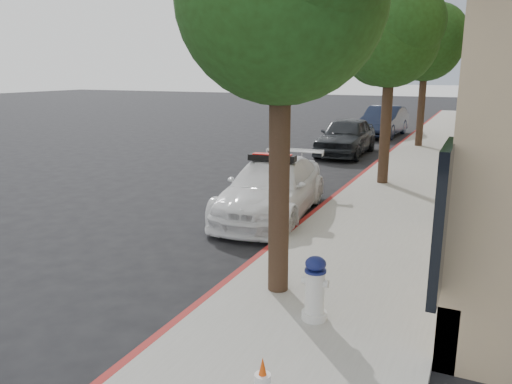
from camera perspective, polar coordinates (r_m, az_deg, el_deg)
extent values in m
plane|color=black|center=(10.56, -8.02, -4.73)|extent=(120.00, 120.00, 0.00)
cube|color=gray|center=(18.77, 18.62, 3.07)|extent=(3.20, 50.00, 0.15)
cube|color=maroon|center=(18.99, 14.01, 3.50)|extent=(0.12, 50.00, 0.15)
cylinder|color=black|center=(7.06, 2.66, 1.27)|extent=(0.30, 0.30, 3.30)
sphere|color=#1A3711|center=(7.33, 1.11, 18.64)|extent=(2.10, 2.10, 2.10)
cylinder|color=black|center=(14.71, 14.59, 7.16)|extent=(0.30, 0.30, 3.19)
sphere|color=#1A3711|center=(14.65, 15.18, 16.50)|extent=(2.60, 2.60, 2.60)
sphere|color=#1A3711|center=(14.31, 16.72, 18.08)|extent=(2.08, 2.08, 2.08)
sphere|color=#1A3711|center=(14.99, 13.94, 15.35)|extent=(1.95, 1.95, 1.95)
cylinder|color=black|center=(22.59, 18.37, 9.35)|extent=(0.30, 0.30, 3.41)
sphere|color=#1A3711|center=(22.56, 18.87, 15.69)|extent=(3.00, 3.00, 3.00)
sphere|color=#1A3711|center=(22.25, 19.93, 16.68)|extent=(2.40, 2.40, 2.40)
sphere|color=#1A3711|center=(22.89, 17.99, 14.96)|extent=(2.25, 2.25, 2.25)
imported|color=white|center=(11.60, 1.84, 0.45)|extent=(2.30, 4.68, 1.31)
cube|color=black|center=(11.46, 1.87, 3.93)|extent=(1.12, 0.39, 0.14)
cube|color=#A50A07|center=(11.45, 1.87, 4.23)|extent=(0.92, 0.31, 0.06)
imported|color=black|center=(20.43, 10.26, 6.31)|extent=(1.82, 4.42, 1.50)
imported|color=#141B32|center=(26.69, 14.39, 7.84)|extent=(1.88, 4.72, 1.53)
cylinder|color=silver|center=(6.77, 6.66, -13.80)|extent=(0.33, 0.33, 0.10)
cylinder|color=silver|center=(6.63, 6.74, -11.20)|extent=(0.25, 0.25, 0.57)
ellipsoid|color=#131A54|center=(6.47, 6.83, -8.14)|extent=(0.27, 0.27, 0.19)
cylinder|color=silver|center=(6.57, 6.77, -10.17)|extent=(0.36, 0.11, 0.10)
cylinder|color=silver|center=(6.57, 6.77, -10.17)|extent=(0.11, 0.19, 0.10)
cylinder|color=white|center=(4.78, 0.76, -20.63)|extent=(0.15, 0.15, 0.10)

